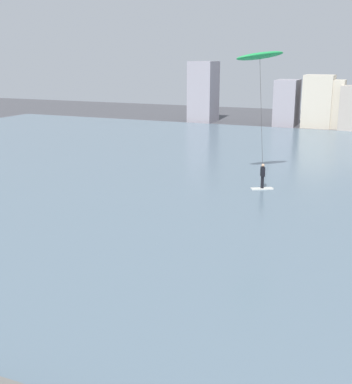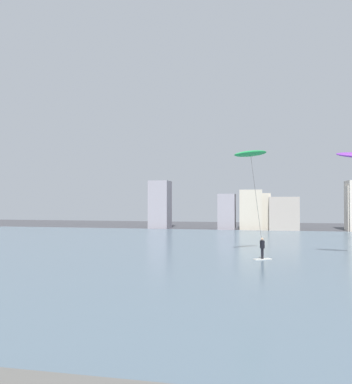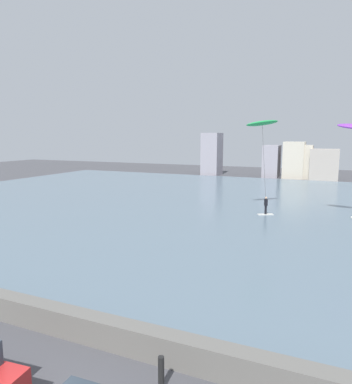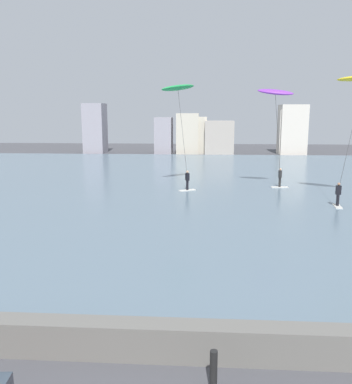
# 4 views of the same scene
# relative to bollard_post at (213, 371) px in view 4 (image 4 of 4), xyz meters

# --- Properties ---
(seawall_barrier) EXTENTS (60.00, 0.70, 0.98)m
(seawall_barrier) POSITION_rel_bollard_post_xyz_m (-2.47, 1.23, -0.02)
(seawall_barrier) COLOR #66635E
(seawall_barrier) RESTS_ON ground
(water_bay) EXTENTS (84.00, 52.00, 0.10)m
(water_bay) POSITION_rel_bollard_post_xyz_m (-2.47, 27.93, -0.46)
(water_bay) COLOR slate
(water_bay) RESTS_ON ground
(far_shore_buildings) EXTENTS (34.35, 4.83, 7.75)m
(far_shore_buildings) POSITION_rel_bollard_post_xyz_m (0.20, 56.45, 2.77)
(far_shore_buildings) COLOR gray
(far_shore_buildings) RESTS_ON ground
(bollard_post) EXTENTS (0.18, 0.18, 1.01)m
(bollard_post) POSITION_rel_bollard_post_xyz_m (0.00, 0.00, 0.00)
(bollard_post) COLOR black
(bollard_post) RESTS_ON ground
(kitesurfer_purple) EXTENTS (3.11, 2.38, 8.29)m
(kitesurfer_purple) POSITION_rel_bollard_post_xyz_m (5.40, 25.18, 6.57)
(kitesurfer_purple) COLOR silver
(kitesurfer_purple) RESTS_ON water_bay
(kitesurfer_green) EXTENTS (3.16, 3.42, 8.75)m
(kitesurfer_green) POSITION_rel_bollard_post_xyz_m (-2.34, 25.78, 7.15)
(kitesurfer_green) COLOR silver
(kitesurfer_green) RESTS_ON water_bay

